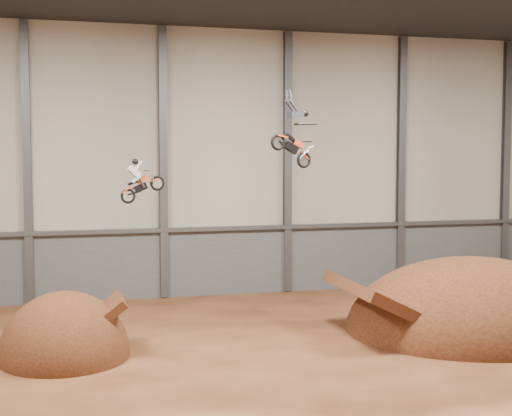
{
  "coord_description": "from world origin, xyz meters",
  "views": [
    {
      "loc": [
        -8.0,
        -21.79,
        7.48
      ],
      "look_at": [
        -1.24,
        4.0,
        5.44
      ],
      "focal_mm": 50.0,
      "sensor_mm": 36.0,
      "label": 1
    }
  ],
  "objects_px": {
    "fmx_rider_a": "(145,175)",
    "landing_ramp": "(471,330)",
    "fmx_rider_b": "(288,128)",
    "takeoff_ramp": "(65,356)"
  },
  "relations": [
    {
      "from": "takeoff_ramp",
      "to": "fmx_rider_a",
      "type": "height_order",
      "value": "fmx_rider_a"
    },
    {
      "from": "takeoff_ramp",
      "to": "fmx_rider_b",
      "type": "xyz_separation_m",
      "value": [
        8.51,
        -0.36,
        8.46
      ]
    },
    {
      "from": "takeoff_ramp",
      "to": "landing_ramp",
      "type": "relative_size",
      "value": 0.51
    },
    {
      "from": "takeoff_ramp",
      "to": "fmx_rider_b",
      "type": "distance_m",
      "value": 12.0
    },
    {
      "from": "fmx_rider_a",
      "to": "fmx_rider_b",
      "type": "relative_size",
      "value": 0.69
    },
    {
      "from": "takeoff_ramp",
      "to": "fmx_rider_b",
      "type": "bearing_deg",
      "value": -2.4
    },
    {
      "from": "landing_ramp",
      "to": "fmx_rider_a",
      "type": "relative_size",
      "value": 5.78
    },
    {
      "from": "fmx_rider_a",
      "to": "landing_ramp",
      "type": "bearing_deg",
      "value": -17.48
    },
    {
      "from": "landing_ramp",
      "to": "fmx_rider_b",
      "type": "height_order",
      "value": "fmx_rider_b"
    },
    {
      "from": "fmx_rider_a",
      "to": "fmx_rider_b",
      "type": "distance_m",
      "value": 5.94
    }
  ]
}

